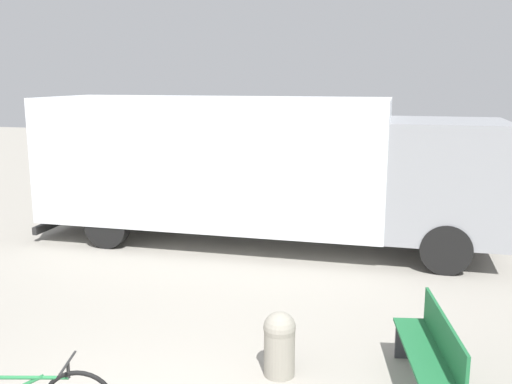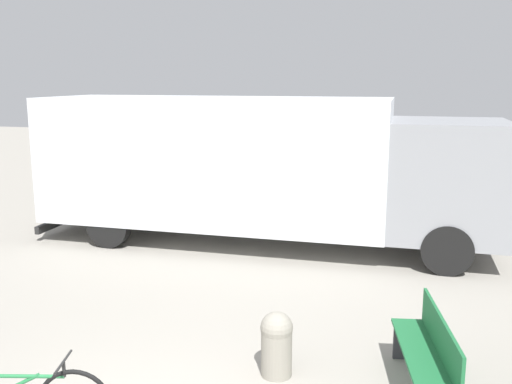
% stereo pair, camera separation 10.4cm
% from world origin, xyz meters
% --- Properties ---
extents(delivery_truck, '(9.32, 2.60, 2.99)m').
position_xyz_m(delivery_truck, '(-0.66, 6.95, 1.66)').
color(delivery_truck, silver).
rests_on(delivery_truck, ground).
extents(park_bench, '(0.73, 1.80, 0.90)m').
position_xyz_m(park_bench, '(2.70, 1.81, 0.50)').
color(park_bench, '#1E6638').
rests_on(park_bench, ground).
extents(bollard_near_bench, '(0.38, 0.38, 0.77)m').
position_xyz_m(bollard_near_bench, '(1.03, 1.79, 0.41)').
color(bollard_near_bench, gray).
rests_on(bollard_near_bench, ground).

